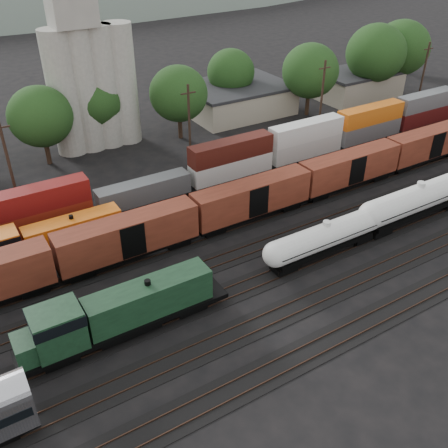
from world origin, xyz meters
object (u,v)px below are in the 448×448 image
tank_car_a (325,237)px  orange_locomotive (46,239)px  green_locomotive (114,314)px  grain_silo (90,74)px

tank_car_a → orange_locomotive: bearing=149.2°
tank_car_a → orange_locomotive: (-25.13, 15.00, 0.00)m
green_locomotive → grain_silo: (13.06, 41.00, 8.45)m
green_locomotive → orange_locomotive: 15.11m
tank_car_a → green_locomotive: bearing=180.0°
orange_locomotive → tank_car_a: bearing=-30.8°
green_locomotive → tank_car_a: (23.37, 0.00, -0.36)m
grain_silo → tank_car_a: bearing=-75.9°
green_locomotive → orange_locomotive: green_locomotive is taller
green_locomotive → tank_car_a: size_ratio=1.20×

